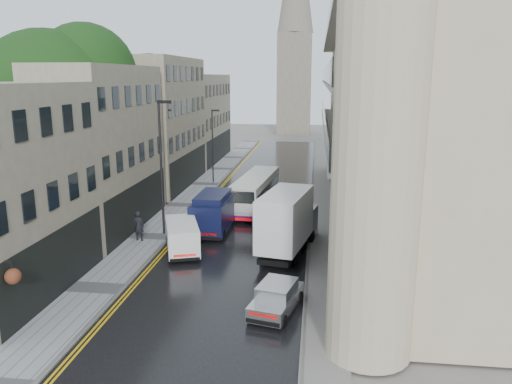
% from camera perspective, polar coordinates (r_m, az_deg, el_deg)
% --- Properties ---
extents(road, '(9.00, 85.00, 0.02)m').
position_cam_1_polar(road, '(40.26, -0.19, -1.87)').
color(road, black).
rests_on(road, ground).
extents(left_sidewalk, '(2.70, 85.00, 0.12)m').
position_cam_1_polar(left_sidewalk, '(41.37, -8.26, -1.53)').
color(left_sidewalk, gray).
rests_on(left_sidewalk, ground).
extents(right_sidewalk, '(1.80, 85.00, 0.12)m').
position_cam_1_polar(right_sidewalk, '(39.96, 7.52, -2.03)').
color(right_sidewalk, slate).
rests_on(right_sidewalk, ground).
extents(old_shop_row, '(4.50, 56.00, 12.00)m').
position_cam_1_polar(old_shop_row, '(43.74, -12.25, 7.02)').
color(old_shop_row, gray).
rests_on(old_shop_row, ground).
extents(modern_block, '(8.00, 40.00, 14.00)m').
position_cam_1_polar(modern_block, '(37.64, 15.39, 7.44)').
color(modern_block, tan).
rests_on(modern_block, ground).
extents(church_spire, '(6.40, 6.40, 40.00)m').
position_cam_1_polar(church_spire, '(93.69, 4.52, 18.92)').
color(church_spire, gray).
rests_on(church_spire, ground).
extents(tree_near, '(10.56, 10.56, 13.89)m').
position_cam_1_polar(tree_near, '(35.78, -22.24, 6.58)').
color(tree_near, black).
rests_on(tree_near, ground).
extents(tree_far, '(9.24, 9.24, 12.46)m').
position_cam_1_polar(tree_far, '(47.46, -14.25, 7.65)').
color(tree_far, black).
rests_on(tree_far, ground).
extents(cream_bus, '(3.06, 9.74, 2.61)m').
position_cam_1_polar(cream_bus, '(37.80, -2.42, -0.82)').
color(cream_bus, beige).
rests_on(cream_bus, road).
extents(white_lorry, '(3.59, 7.65, 3.87)m').
position_cam_1_polar(white_lorry, '(28.55, 0.86, -4.12)').
color(white_lorry, white).
rests_on(white_lorry, road).
extents(silver_hatchback, '(2.39, 3.90, 1.36)m').
position_cam_1_polar(silver_hatchback, '(22.11, -0.57, -12.92)').
color(silver_hatchback, '#A4A5A9').
rests_on(silver_hatchback, road).
extents(white_van, '(3.06, 4.54, 1.89)m').
position_cam_1_polar(white_van, '(29.01, -9.88, -6.09)').
color(white_van, white).
rests_on(white_van, road).
extents(navy_van, '(2.30, 5.52, 2.79)m').
position_cam_1_polar(navy_van, '(32.74, -7.29, -2.95)').
color(navy_van, black).
rests_on(navy_van, road).
extents(pedestrian, '(0.79, 0.59, 1.95)m').
position_cam_1_polar(pedestrian, '(32.72, -13.26, -3.79)').
color(pedestrian, black).
rests_on(pedestrian, left_sidewalk).
extents(lamp_post_near, '(1.01, 0.51, 8.77)m').
position_cam_1_polar(lamp_post_near, '(33.07, -10.77, 2.59)').
color(lamp_post_near, black).
rests_on(lamp_post_near, left_sidewalk).
extents(lamp_post_far, '(0.81, 0.25, 7.12)m').
position_cam_1_polar(lamp_post_far, '(49.19, -4.98, 5.18)').
color(lamp_post_far, black).
rests_on(lamp_post_far, left_sidewalk).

